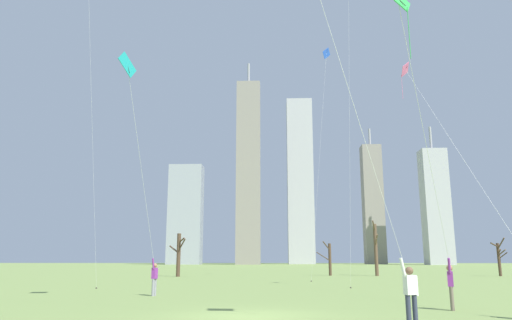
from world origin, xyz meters
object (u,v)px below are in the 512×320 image
Objects in this scene: kite_flyer_foreground_right_pink at (495,220)px; bare_tree_rightmost at (376,248)px; kite_flyer_far_back_green at (444,249)px; bare_tree_leftmost at (179,254)px; distant_kite_low_near_trees_blue at (326,65)px; bare_tree_left_of_center at (329,259)px; bare_tree_right_of_center at (499,257)px; kite_flyer_midfield_center_teal at (150,240)px; kite_flyer_midfield_left_purple at (374,176)px.

kite_flyer_foreground_right_pink is 36.41m from bare_tree_rightmost.
kite_flyer_far_back_green is (-2.12, -0.56, -1.06)m from kite_flyer_foreground_right_pink.
bare_tree_rightmost is (5.08, 36.85, 0.85)m from kite_flyer_far_back_green.
bare_tree_leftmost is 21.67m from bare_tree_rightmost.
distant_kite_low_near_trees_blue is (-0.77, 28.41, 19.00)m from kite_flyer_far_back_green.
bare_tree_left_of_center is at bearing 93.31° from kite_flyer_foreground_right_pink.
kite_flyer_far_back_green is at bearing -116.60° from bare_tree_right_of_center.
kite_flyer_far_back_green is at bearing -97.85° from bare_tree_rightmost.
kite_flyer_midfield_center_teal is 30.90m from distant_kite_low_near_trees_blue.
kite_flyer_far_back_green is at bearing -89.97° from bare_tree_left_of_center.
kite_flyer_midfield_center_teal is at bearing -119.67° from bare_tree_rightmost.
kite_flyer_foreground_right_pink reaches higher than bare_tree_leftmost.
kite_flyer_far_back_green is at bearing -88.44° from distant_kite_low_near_trees_blue.
kite_flyer_foreground_right_pink is at bearing 40.74° from kite_flyer_midfield_left_purple.
kite_flyer_far_back_green is (3.16, 3.98, -1.98)m from kite_flyer_midfield_left_purple.
bare_tree_leftmost is 1.19× the size of bare_tree_left_of_center.
bare_tree_right_of_center is at bearing 62.10° from kite_flyer_midfield_left_purple.
kite_flyer_far_back_green is at bearing -64.14° from bare_tree_leftmost.
bare_tree_right_of_center is (30.50, 30.02, -0.72)m from kite_flyer_midfield_center_teal.
kite_flyer_foreground_right_pink is at bearing 14.80° from kite_flyer_far_back_green.
bare_tree_leftmost is at bearing 115.86° from kite_flyer_far_back_green.
kite_flyer_midfield_center_teal is 0.53× the size of kite_flyer_midfield_left_purple.
kite_flyer_far_back_green reaches higher than bare_tree_right_of_center.
distant_kite_low_near_trees_blue is 3.87× the size of bare_tree_rightmost.
distant_kite_low_near_trees_blue is (-2.89, 27.85, 17.94)m from kite_flyer_foreground_right_pink.
kite_flyer_far_back_green is (12.27, -6.40, -0.60)m from kite_flyer_midfield_center_teal.
bare_tree_rightmost reaches higher than bare_tree_leftmost.
bare_tree_right_of_center is (16.12, 35.86, -1.18)m from kite_flyer_foreground_right_pink.
bare_tree_left_of_center is at bearing 90.03° from kite_flyer_far_back_green.
kite_flyer_far_back_green is 40.73m from bare_tree_right_of_center.
distant_kite_low_near_trees_blue is at bearing -157.15° from bare_tree_right_of_center.
distant_kite_low_near_trees_blue reaches higher than bare_tree_right_of_center.
kite_flyer_midfield_left_purple is 5.20× the size of bare_tree_right_of_center.
kite_flyer_foreground_right_pink is at bearing -60.90° from bare_tree_leftmost.
bare_tree_leftmost is at bearing 109.29° from kite_flyer_midfield_left_purple.
kite_flyer_midfield_center_teal is 2.49× the size of bare_tree_leftmost.
kite_flyer_foreground_right_pink is 37.05m from bare_tree_left_of_center.
distant_kite_low_near_trees_blue is 5.17× the size of bare_tree_leftmost.
bare_tree_rightmost is (8.24, 40.83, -1.13)m from kite_flyer_midfield_left_purple.
kite_flyer_foreground_right_pink is 0.66× the size of distant_kite_low_near_trees_blue.
kite_flyer_midfield_left_purple reaches higher than bare_tree_rightmost.
kite_flyer_midfield_center_teal reaches higher than bare_tree_rightmost.
bare_tree_left_of_center is at bearing 13.01° from bare_tree_leftmost.
bare_tree_rightmost reaches higher than bare_tree_right_of_center.
bare_tree_right_of_center is at bearing 65.79° from kite_flyer_foreground_right_pink.
kite_flyer_midfield_left_purple is 4.73× the size of bare_tree_leftmost.
distant_kite_low_near_trees_blue is 28.13m from bare_tree_right_of_center.
kite_flyer_foreground_right_pink is at bearing -84.08° from distant_kite_low_near_trees_blue.
bare_tree_right_of_center is (21.39, 40.40, -2.10)m from kite_flyer_midfield_left_purple.
kite_flyer_midfield_center_teal is 0.73× the size of kite_flyer_foreground_right_pink.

